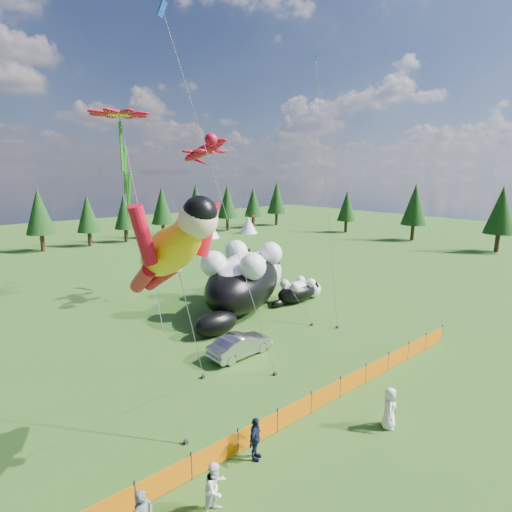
# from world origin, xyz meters

# --- Properties ---
(ground) EXTENTS (160.00, 160.00, 0.00)m
(ground) POSITION_xyz_m (0.00, 0.00, 0.00)
(ground) COLOR #163509
(ground) RESTS_ON ground
(safety_fence) EXTENTS (22.06, 0.06, 1.10)m
(safety_fence) POSITION_xyz_m (0.00, -3.00, 0.50)
(safety_fence) COLOR #262626
(safety_fence) RESTS_ON ground
(tree_line) EXTENTS (90.00, 4.00, 8.00)m
(tree_line) POSITION_xyz_m (0.00, 45.00, 4.00)
(tree_line) COLOR black
(tree_line) RESTS_ON ground
(festival_tents) EXTENTS (50.00, 3.20, 2.80)m
(festival_tents) POSITION_xyz_m (11.00, 40.00, 1.40)
(festival_tents) COLOR white
(festival_tents) RESTS_ON ground
(cat_large) EXTENTS (12.10, 9.51, 4.90)m
(cat_large) POSITION_xyz_m (5.75, 10.09, 2.33)
(cat_large) COLOR black
(cat_large) RESTS_ON ground
(cat_small) EXTENTS (5.30, 1.91, 1.91)m
(cat_small) POSITION_xyz_m (9.86, 8.27, 0.91)
(cat_small) COLOR black
(cat_small) RESTS_ON ground
(car) EXTENTS (4.07, 1.66, 1.31)m
(car) POSITION_xyz_m (0.12, 3.48, 0.66)
(car) COLOR #B5B5BA
(car) RESTS_ON ground
(spectator_b) EXTENTS (0.94, 0.69, 1.74)m
(spectator_b) POSITION_xyz_m (-7.10, -4.63, 0.87)
(spectator_b) COLOR white
(spectator_b) RESTS_ON ground
(spectator_c) EXTENTS (1.09, 0.93, 1.67)m
(spectator_c) POSITION_xyz_m (-4.66, -3.60, 0.83)
(spectator_c) COLOR #141C37
(spectator_c) RESTS_ON ground
(spectator_e) EXTENTS (1.03, 0.95, 1.77)m
(spectator_e) POSITION_xyz_m (0.77, -5.70, 0.88)
(spectator_e) COLOR white
(spectator_e) RESTS_ON ground
(superhero_kite) EXTENTS (6.18, 6.76, 10.83)m
(superhero_kite) POSITION_xyz_m (-6.70, -1.50, 7.76)
(superhero_kite) COLOR #FFAE0D
(superhero_kite) RESTS_ON ground
(gecko_kite) EXTENTS (5.14, 14.13, 15.99)m
(gecko_kite) POSITION_xyz_m (5.09, 14.45, 12.11)
(gecko_kite) COLOR #B8091F
(gecko_kite) RESTS_ON ground
(flower_kite) EXTENTS (2.94, 6.39, 13.51)m
(flower_kite) POSITION_xyz_m (-6.06, 3.59, 12.60)
(flower_kite) COLOR #B8091F
(flower_kite) RESTS_ON ground
(diamond_kite_a) EXTENTS (3.43, 5.58, 19.12)m
(diamond_kite_a) POSITION_xyz_m (-2.65, 5.32, 17.05)
(diamond_kite_a) COLOR #0C3BB7
(diamond_kite_a) RESTS_ON ground
(diamond_kite_b) EXTENTS (4.65, 6.96, 20.33)m
(diamond_kite_b) POSITION_xyz_m (11.58, 8.53, 17.66)
(diamond_kite_b) COLOR #0C9B94
(diamond_kite_b) RESTS_ON ground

